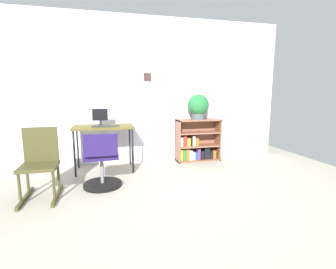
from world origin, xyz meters
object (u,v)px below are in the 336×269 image
Objects in this scene: desk at (104,130)px; rocking_chair at (40,162)px; monitor at (100,117)px; office_chair at (102,164)px; potted_plant_on_shelf at (198,106)px; keyboard at (106,126)px; bookshelf_low at (196,143)px.

rocking_chair reaches higher than desk.
office_chair is (0.01, -0.83, -0.55)m from monitor.
monitor reaches higher than rocking_chair.
keyboard is at bearing -170.15° from potted_plant_on_shelf.
potted_plant_on_shelf reaches higher than office_chair.
rocking_chair is (-0.72, -0.10, 0.10)m from office_chair.
potted_plant_on_shelf reaches higher than rocking_chair.
potted_plant_on_shelf reaches higher than keyboard.
keyboard is at bearing -60.43° from monitor.
potted_plant_on_shelf is (0.01, -0.05, 0.69)m from bookshelf_low.
potted_plant_on_shelf reaches higher than bookshelf_low.
bookshelf_low reaches higher than keyboard.
office_chair is at bearing -150.74° from potted_plant_on_shelf.
rocking_chair is (-0.80, -0.79, -0.32)m from keyboard.
office_chair is 0.74m from rocking_chair.
monitor is at bearing -175.22° from potted_plant_on_shelf.
desk is 1.74m from bookshelf_low.
bookshelf_low is (2.45, 1.12, -0.10)m from rocking_chair.
desk is 0.14m from keyboard.
desk is at bearing 49.58° from rocking_chair.
office_chair is 0.90× the size of rocking_chair.
bookshelf_low is at bearing 30.55° from office_chair.
potted_plant_on_shelf is at bearing 23.61° from rocking_chair.
monitor is 0.65× the size of keyboard.
bookshelf_low is at bearing 11.50° from keyboard.
monitor is 0.99m from office_chair.
office_chair is at bearing 8.10° from rocking_chair.
rocking_chair is at bearing -127.63° from monitor.
potted_plant_on_shelf is (1.66, 0.29, 0.28)m from keyboard.
bookshelf_low is at bearing 7.67° from desk.
desk is 1.74m from potted_plant_on_shelf.
rocking_chair reaches higher than bookshelf_low.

